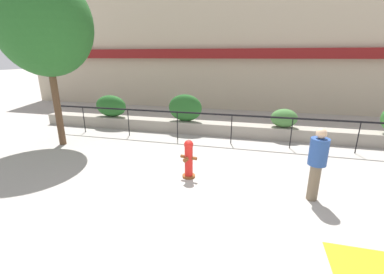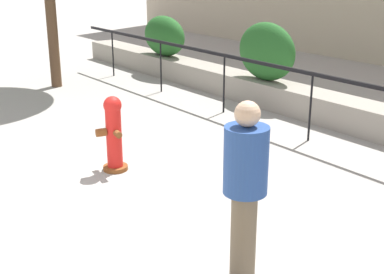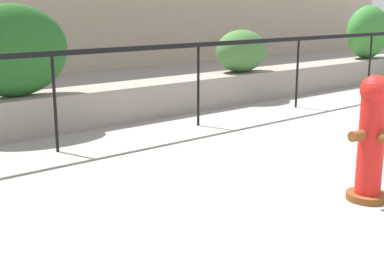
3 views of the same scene
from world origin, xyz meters
The scene contains 7 objects.
ground_plane centered at (0.00, 0.00, 0.00)m, with size 120.00×120.00×0.00m, color #9E9991.
planter_wall_low centered at (0.00, 6.00, 0.25)m, with size 18.00×0.70×0.50m, color gray.
fence_railing_segment centered at (0.00, 4.90, 1.02)m, with size 15.00×0.05×1.15m.
hedge_bush_0 centered at (-5.73, 6.00, 1.00)m, with size 1.51×0.64×1.00m, color #235B23.
hedge_bush_1 centered at (-2.13, 6.00, 1.08)m, with size 1.47×0.57×1.17m, color #235B23.
fire_hydrant centered at (-0.83, 1.72, 0.55)m, with size 0.48×0.46×1.08m.
pedestrian centered at (2.27, 1.32, 0.99)m, with size 0.53×0.53×1.73m.
Camera 2 is at (5.45, -1.74, 2.89)m, focal length 50.00 mm.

